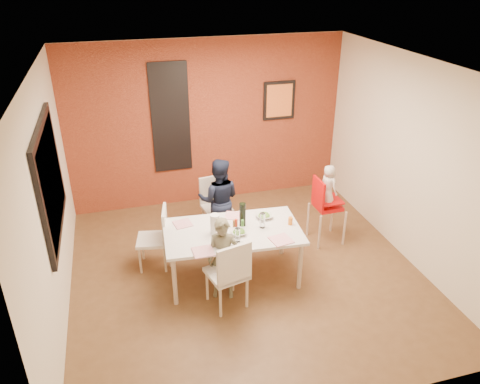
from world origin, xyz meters
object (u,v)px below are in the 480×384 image
object	(u,v)px
wine_bottle	(243,214)
child_far	(219,200)
toddler	(328,186)
chair_near	(230,272)
chair_far	(215,202)
dining_table	(233,235)
chair_left	(158,235)
paper_towel_roll	(215,224)
high_chair	(325,204)
child_near	(223,259)

from	to	relation	value
wine_bottle	child_far	bearing A→B (deg)	96.16
toddler	chair_near	bearing A→B (deg)	105.30
chair_far	wine_bottle	xyz separation A→B (m)	(0.11, -1.14, 0.39)
dining_table	toddler	distance (m)	1.62
chair_left	toddler	distance (m)	2.45
toddler	chair_far	bearing A→B (deg)	47.17
dining_table	toddler	xyz separation A→B (m)	(1.52, 0.50, 0.25)
dining_table	child_far	size ratio (longest dim) A/B	1.40
paper_towel_roll	chair_near	bearing A→B (deg)	-85.85
chair_far	paper_towel_roll	distance (m)	1.31
chair_left	high_chair	world-z (taller)	high_chair
child_far	high_chair	bearing A→B (deg)	178.75
chair_far	chair_left	size ratio (longest dim) A/B	1.00
high_chair	wine_bottle	xyz separation A→B (m)	(-1.34, -0.42, 0.26)
chair_near	toddler	size ratio (longest dim) A/B	1.54
chair_left	high_chair	distance (m)	2.39
chair_far	chair_left	distance (m)	1.17
wine_bottle	toddler	bearing A→B (deg)	16.93
chair_far	chair_left	bearing A→B (deg)	-151.67
chair_far	chair_left	world-z (taller)	same
high_chair	child_near	size ratio (longest dim) A/B	0.94
chair_left	wine_bottle	size ratio (longest dim) A/B	2.75
chair_far	child_far	size ratio (longest dim) A/B	0.68
chair_far	high_chair	xyz separation A→B (m)	(1.45, -0.72, 0.13)
chair_left	wine_bottle	world-z (taller)	wine_bottle
high_chair	paper_towel_roll	bearing A→B (deg)	105.00
chair_left	toddler	bearing A→B (deg)	100.36
chair_far	child_near	world-z (taller)	child_near
high_chair	child_near	xyz separation A→B (m)	(-1.70, -0.83, -0.07)
chair_left	child_far	size ratio (longest dim) A/B	0.68
chair_left	chair_far	bearing A→B (deg)	137.77
chair_near	child_near	distance (m)	0.24
chair_near	paper_towel_roll	size ratio (longest dim) A/B	3.56
chair_near	child_far	distance (m)	1.58
chair_near	wine_bottle	world-z (taller)	wine_bottle
chair_near	high_chair	world-z (taller)	high_chair
toddler	paper_towel_roll	size ratio (longest dim) A/B	2.31
dining_table	toddler	size ratio (longest dim) A/B	2.92
chair_far	high_chair	distance (m)	1.63
chair_near	child_near	xyz separation A→B (m)	(-0.02, 0.24, 0.02)
child_near	child_far	bearing A→B (deg)	95.62
high_chair	child_far	bearing A→B (deg)	69.80
dining_table	child_far	xyz separation A→B (m)	(0.06, 0.99, -0.01)
chair_left	paper_towel_roll	world-z (taller)	paper_towel_roll
chair_left	wine_bottle	distance (m)	1.19
chair_far	chair_near	bearing A→B (deg)	-106.06
toddler	paper_towel_roll	world-z (taller)	toddler
child_near	child_far	size ratio (longest dim) A/B	0.85
child_far	toddler	world-z (taller)	child_far
chair_far	child_far	bearing A→B (deg)	-95.92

